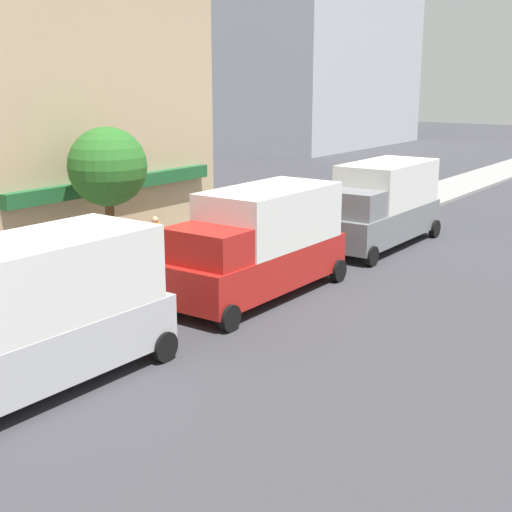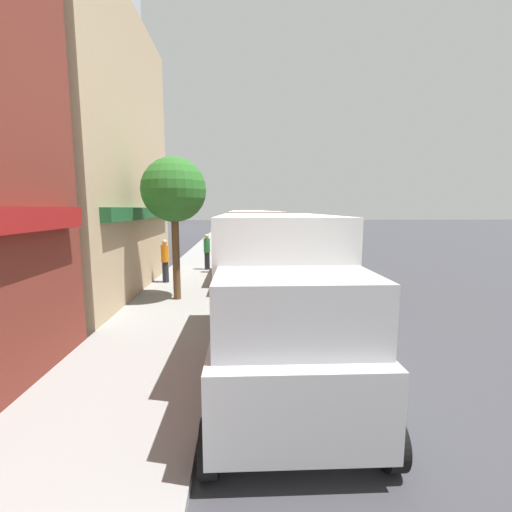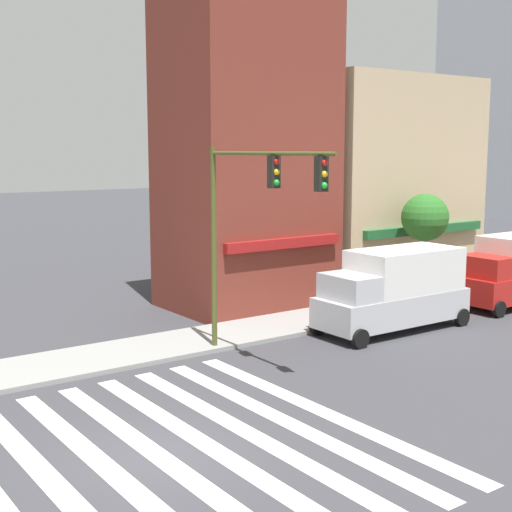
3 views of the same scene
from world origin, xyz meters
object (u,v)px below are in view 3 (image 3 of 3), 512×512
object	(u,v)px
pedestrian_white_shirt	(507,270)
street_tree	(425,218)
traffic_signal	(251,208)
box_truck_silver	(394,289)
pedestrian_green_top	(509,267)
pedestrian_orange_vest	(446,269)

from	to	relation	value
pedestrian_white_shirt	street_tree	bearing A→B (deg)	-143.82
pedestrian_white_shirt	traffic_signal	bearing A→B (deg)	-124.44
box_truck_silver	pedestrian_white_shirt	bearing A→B (deg)	11.52
traffic_signal	street_tree	size ratio (longest dim) A/B	1.46
traffic_signal	pedestrian_green_top	xyz separation A→B (m)	(17.28, 2.74, -3.89)
pedestrian_orange_vest	pedestrian_white_shirt	xyz separation A→B (m)	(2.09, -1.90, 0.00)
traffic_signal	box_truck_silver	bearing A→B (deg)	3.70
pedestrian_orange_vest	street_tree	size ratio (longest dim) A/B	0.38
box_truck_silver	street_tree	world-z (taller)	street_tree
box_truck_silver	street_tree	distance (m)	5.96
box_truck_silver	pedestrian_orange_vest	xyz separation A→B (m)	(7.48, 3.73, -0.51)
pedestrian_orange_vest	street_tree	bearing A→B (deg)	-69.17
pedestrian_orange_vest	traffic_signal	bearing A→B (deg)	-72.18
box_truck_silver	street_tree	size ratio (longest dim) A/B	1.34
pedestrian_green_top	street_tree	xyz separation A→B (m)	(-5.61, 0.51, 2.66)
pedestrian_white_shirt	pedestrian_green_top	bearing A→B (deg)	76.21
pedestrian_orange_vest	street_tree	xyz separation A→B (m)	(-2.68, -0.93, 2.66)
box_truck_silver	pedestrian_orange_vest	distance (m)	8.38
box_truck_silver	pedestrian_white_shirt	distance (m)	9.75
street_tree	box_truck_silver	bearing A→B (deg)	-149.76
traffic_signal	pedestrian_orange_vest	world-z (taller)	traffic_signal
box_truck_silver	street_tree	xyz separation A→B (m)	(4.80, 2.80, 2.14)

